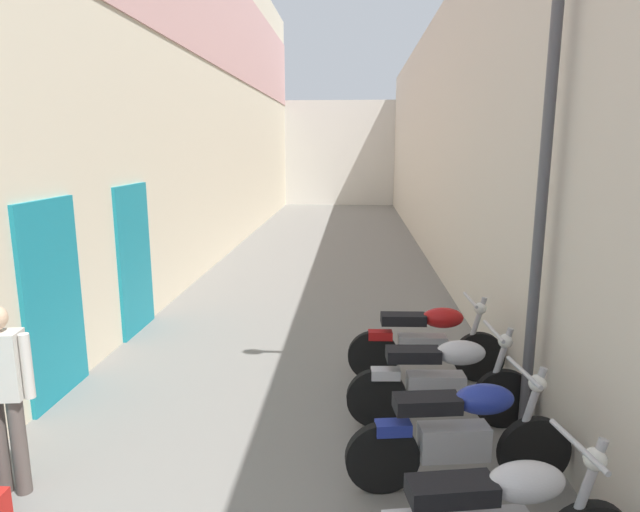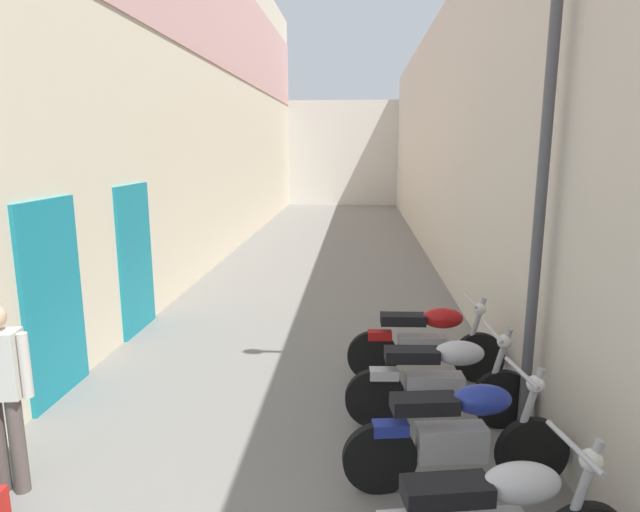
% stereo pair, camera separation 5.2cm
% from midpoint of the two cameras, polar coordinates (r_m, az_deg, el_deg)
% --- Properties ---
extents(ground_plane, '(41.68, 41.68, 0.00)m').
position_cam_midpoint_polar(ground_plane, '(11.02, -0.35, -2.85)').
color(ground_plane, slate).
extents(building_left, '(0.45, 25.68, 8.16)m').
position_cam_midpoint_polar(building_left, '(13.13, -12.30, 17.32)').
color(building_left, beige).
rests_on(building_left, ground).
extents(building_right, '(0.45, 25.68, 5.74)m').
position_cam_midpoint_polar(building_right, '(12.80, 12.89, 11.85)').
color(building_right, beige).
rests_on(building_right, ground).
extents(building_far_end, '(8.08, 2.00, 4.80)m').
position_cam_midpoint_polar(building_far_end, '(26.50, 2.07, 10.83)').
color(building_far_end, beige).
rests_on(building_far_end, ground).
extents(motorcycle_fourth, '(1.84, 0.58, 1.04)m').
position_cam_midpoint_polar(motorcycle_fourth, '(4.67, 14.41, -17.61)').
color(motorcycle_fourth, black).
rests_on(motorcycle_fourth, ground).
extents(motorcycle_fifth, '(1.85, 0.58, 1.04)m').
position_cam_midpoint_polar(motorcycle_fifth, '(5.54, 12.50, -12.64)').
color(motorcycle_fifth, black).
rests_on(motorcycle_fifth, ground).
extents(motorcycle_sixth, '(1.85, 0.58, 1.04)m').
position_cam_midpoint_polar(motorcycle_sixth, '(6.54, 11.06, -8.75)').
color(motorcycle_sixth, black).
rests_on(motorcycle_sixth, ground).
extents(pedestrian_mid_alley, '(0.52, 0.24, 1.57)m').
position_cam_midpoint_polar(pedestrian_mid_alley, '(4.97, -30.86, -11.76)').
color(pedestrian_mid_alley, '#564C47').
rests_on(pedestrian_mid_alley, ground).
extents(street_lamp, '(0.79, 0.18, 5.09)m').
position_cam_midpoint_polar(street_lamp, '(5.16, 21.83, 13.02)').
color(street_lamp, '#47474C').
rests_on(street_lamp, ground).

